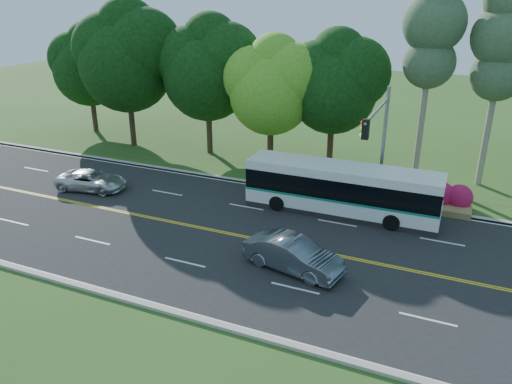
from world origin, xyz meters
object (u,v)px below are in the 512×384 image
at_px(transit_bus, 341,190).
at_px(suv, 91,180).
at_px(sedan, 293,255).
at_px(traffic_signal, 379,136).

relative_size(transit_bus, suv, 2.45).
height_order(transit_bus, suv, transit_bus).
bearing_deg(sedan, traffic_signal, -3.92).
distance_m(traffic_signal, transit_bus, 3.71).
bearing_deg(suv, sedan, -115.41).
height_order(traffic_signal, suv, traffic_signal).
height_order(traffic_signal, sedan, traffic_signal).
height_order(sedan, suv, sedan).
distance_m(transit_bus, sedan, 6.98).
xyz_separation_m(traffic_signal, transit_bus, (-1.71, -0.53, -3.24)).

